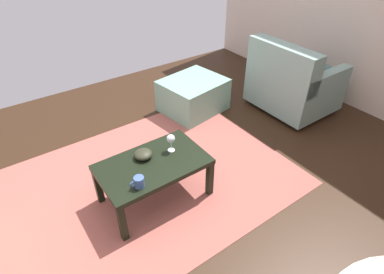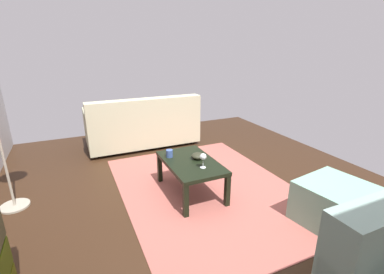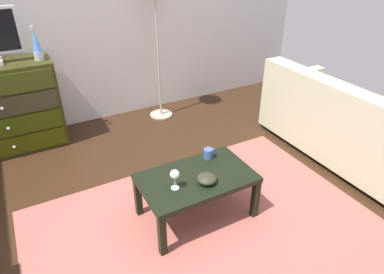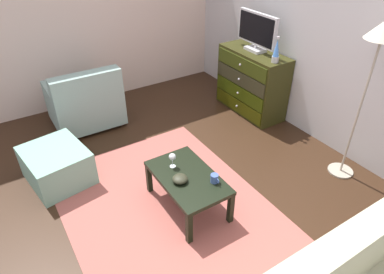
{
  "view_description": "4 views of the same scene",
  "coord_description": "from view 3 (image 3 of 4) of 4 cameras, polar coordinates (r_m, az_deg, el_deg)",
  "views": [
    {
      "loc": [
        1.05,
        1.72,
        2.01
      ],
      "look_at": [
        -0.03,
        0.2,
        0.65
      ],
      "focal_mm": 29.13,
      "sensor_mm": 36.0,
      "label": 1
    },
    {
      "loc": [
        -2.28,
        1.13,
        1.6
      ],
      "look_at": [
        0.18,
        0.01,
        0.68
      ],
      "focal_mm": 25.48,
      "sensor_mm": 36.0,
      "label": 2
    },
    {
      "loc": [
        -0.8,
        -1.78,
        1.94
      ],
      "look_at": [
        0.25,
        0.13,
        0.66
      ],
      "focal_mm": 31.64,
      "sensor_mm": 36.0,
      "label": 3
    },
    {
      "loc": [
        2.37,
        -1.3,
        2.53
      ],
      "look_at": [
        0.25,
        0.04,
        0.85
      ],
      "focal_mm": 31.79,
      "sensor_mm": 36.0,
      "label": 4
    }
  ],
  "objects": [
    {
      "name": "ground_plane",
      "position": [
        2.77,
        -3.24,
        -14.85
      ],
      "size": [
        5.76,
        4.78,
        0.05
      ],
      "primitive_type": "cube",
      "color": "#321F12"
    },
    {
      "name": "area_rug",
      "position": [
        2.69,
        2.65,
        -15.62
      ],
      "size": [
        2.6,
        1.9,
        0.01
      ],
      "primitive_type": "cube",
      "color": "#A3554C",
      "rests_on": "ground_plane"
    },
    {
      "name": "dresser",
      "position": [
        3.92,
        -29.14,
        4.13
      ],
      "size": [
        1.07,
        0.49,
        0.91
      ],
      "color": "#2F2F10",
      "rests_on": "ground_plane"
    },
    {
      "name": "lava_lamp",
      "position": [
        3.69,
        -24.76,
        13.91
      ],
      "size": [
        0.09,
        0.09,
        0.33
      ],
      "color": "#B7B7BC",
      "rests_on": "dresser"
    },
    {
      "name": "coffee_table",
      "position": [
        2.61,
        0.77,
        -7.51
      ],
      "size": [
        0.86,
        0.52,
        0.39
      ],
      "color": "black",
      "rests_on": "ground_plane"
    },
    {
      "name": "wine_glass",
      "position": [
        2.4,
        -2.94,
        -6.42
      ],
      "size": [
        0.07,
        0.07,
        0.16
      ],
      "color": "silver",
      "rests_on": "coffee_table"
    },
    {
      "name": "mug",
      "position": [
        2.76,
        2.81,
        -2.78
      ],
      "size": [
        0.11,
        0.08,
        0.08
      ],
      "color": "#3F5B9D",
      "rests_on": "coffee_table"
    },
    {
      "name": "bowl_decorative",
      "position": [
        2.5,
        2.51,
        -7.04
      ],
      "size": [
        0.15,
        0.15,
        0.07
      ],
      "primitive_type": "ellipsoid",
      "color": "#2C2D1E",
      "rests_on": "coffee_table"
    },
    {
      "name": "couch_large",
      "position": [
        3.71,
        24.48,
        1.73
      ],
      "size": [
        0.85,
        1.75,
        0.83
      ],
      "color": "#332319",
      "rests_on": "ground_plane"
    }
  ]
}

